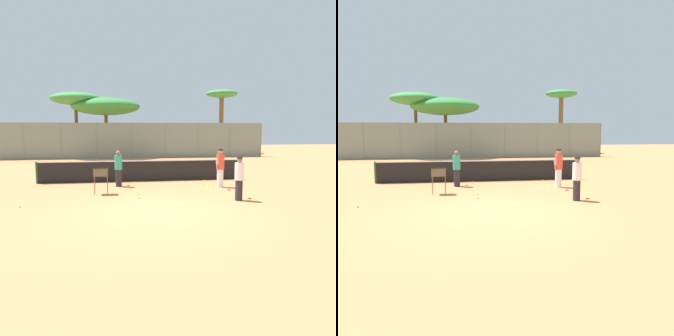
# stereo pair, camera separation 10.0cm
# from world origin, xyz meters

# --- Properties ---
(ground_plane) EXTENTS (80.00, 80.00, 0.00)m
(ground_plane) POSITION_xyz_m (0.00, 0.00, 0.00)
(ground_plane) COLOR #D37F4C
(tennis_net) EXTENTS (10.21, 0.10, 1.07)m
(tennis_net) POSITION_xyz_m (0.00, 6.17, 0.56)
(tennis_net) COLOR #26592D
(tennis_net) RESTS_ON ground_plane
(back_fence) EXTENTS (24.39, 0.08, 3.14)m
(back_fence) POSITION_xyz_m (-0.00, 19.18, 1.57)
(back_fence) COLOR gray
(back_fence) RESTS_ON ground_plane
(tree_0) EXTENTS (3.41, 3.41, 6.79)m
(tree_0) POSITION_xyz_m (9.98, 24.67, 5.95)
(tree_0) COLOR brown
(tree_0) RESTS_ON ground_plane
(tree_1) EXTENTS (6.32, 6.32, 5.45)m
(tree_1) POSITION_xyz_m (-2.27, 21.20, 4.64)
(tree_1) COLOR brown
(tree_1) RESTS_ON ground_plane
(tree_2) EXTENTS (4.47, 4.47, 5.86)m
(tree_2) POSITION_xyz_m (-4.91, 20.70, 5.24)
(tree_2) COLOR brown
(tree_2) RESTS_ON ground_plane
(player_white_outfit) EXTENTS (0.33, 0.88, 1.62)m
(player_white_outfit) POSITION_xyz_m (3.22, 1.24, 0.84)
(player_white_outfit) COLOR #26262D
(player_white_outfit) RESTS_ON ground_plane
(player_red_cap) EXTENTS (0.60, 0.80, 1.73)m
(player_red_cap) POSITION_xyz_m (3.36, 3.97, 0.90)
(player_red_cap) COLOR white
(player_red_cap) RESTS_ON ground_plane
(player_yellow_shirt) EXTENTS (0.34, 0.90, 1.64)m
(player_yellow_shirt) POSITION_xyz_m (-1.17, 4.85, 0.85)
(player_yellow_shirt) COLOR #26262D
(player_yellow_shirt) RESTS_ON ground_plane
(ball_cart) EXTENTS (0.56, 0.41, 1.04)m
(ball_cart) POSITION_xyz_m (-1.87, 3.18, 0.80)
(ball_cart) COLOR brown
(ball_cart) RESTS_ON ground_plane
(tennis_ball_0) EXTENTS (0.07, 0.07, 0.07)m
(tennis_ball_0) POSITION_xyz_m (-0.38, 2.06, 0.03)
(tennis_ball_0) COLOR #D1E54C
(tennis_ball_0) RESTS_ON ground_plane
(tennis_ball_1) EXTENTS (0.07, 0.07, 0.07)m
(tennis_ball_1) POSITION_xyz_m (3.05, 3.88, 0.03)
(tennis_ball_1) COLOR #D1E54C
(tennis_ball_1) RESTS_ON ground_plane
(tennis_ball_2) EXTENTS (0.07, 0.07, 0.07)m
(tennis_ball_2) POSITION_xyz_m (-0.41, 5.73, 0.03)
(tennis_ball_2) COLOR #D1E54C
(tennis_ball_2) RESTS_ON ground_plane
(tennis_ball_3) EXTENTS (0.07, 0.07, 0.07)m
(tennis_ball_3) POSITION_xyz_m (-0.36, 2.85, 0.03)
(tennis_ball_3) COLOR #D1E54C
(tennis_ball_3) RESTS_ON ground_plane
(tennis_ball_4) EXTENTS (0.07, 0.07, 0.07)m
(tennis_ball_4) POSITION_xyz_m (3.12, 5.74, 0.03)
(tennis_ball_4) COLOR #D1E54C
(tennis_ball_4) RESTS_ON ground_plane
(tennis_ball_5) EXTENTS (0.07, 0.07, 0.07)m
(tennis_ball_5) POSITION_xyz_m (-4.46, 1.25, 0.03)
(tennis_ball_5) COLOR #D1E54C
(tennis_ball_5) RESTS_ON ground_plane
(tennis_ball_6) EXTENTS (0.07, 0.07, 0.07)m
(tennis_ball_6) POSITION_xyz_m (2.72, 4.51, 0.03)
(tennis_ball_6) COLOR #D1E54C
(tennis_ball_6) RESTS_ON ground_plane
(parked_car) EXTENTS (4.20, 1.70, 1.60)m
(parked_car) POSITION_xyz_m (6.10, 22.56, 0.66)
(parked_car) COLOR #232328
(parked_car) RESTS_ON ground_plane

